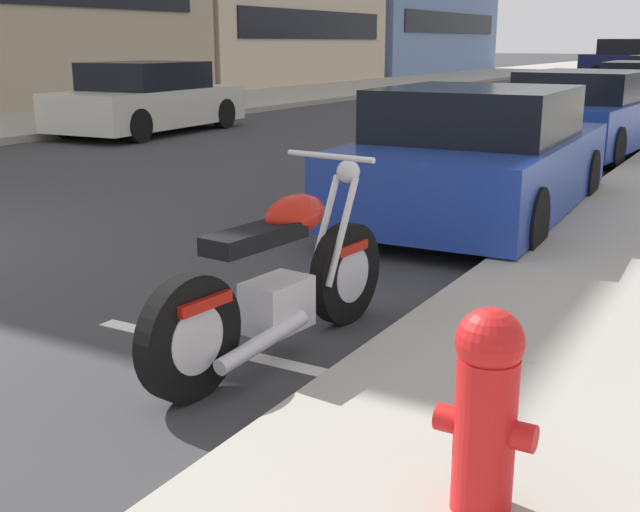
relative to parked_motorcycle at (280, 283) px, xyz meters
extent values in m
cube|color=gray|center=(11.88, 12.04, -0.37)|extent=(120.00, 5.00, 0.14)
cube|color=silver|center=(-0.12, 0.19, -0.43)|extent=(0.12, 2.20, 0.01)
cylinder|color=black|center=(0.69, -0.06, -0.11)|extent=(0.67, 0.17, 0.66)
cylinder|color=silver|center=(0.69, -0.06, -0.11)|extent=(0.37, 0.15, 0.36)
cylinder|color=black|center=(-0.73, 0.07, -0.11)|extent=(0.67, 0.17, 0.66)
cylinder|color=silver|center=(-0.73, 0.07, -0.11)|extent=(0.37, 0.15, 0.36)
cube|color=silver|center=(-0.02, 0.01, -0.12)|extent=(0.42, 0.30, 0.30)
cube|color=black|center=(-0.20, 0.02, 0.31)|extent=(0.70, 0.28, 0.10)
ellipsoid|color=#B7190F|center=(0.16, -0.01, 0.37)|extent=(0.50, 0.28, 0.24)
cube|color=#B7190F|center=(-0.68, 0.07, 0.08)|extent=(0.38, 0.21, 0.06)
cube|color=#B7190F|center=(0.67, -0.06, 0.08)|extent=(0.33, 0.19, 0.06)
cylinder|color=silver|center=(0.55, 0.02, 0.21)|extent=(0.34, 0.08, 0.65)
cylinder|color=silver|center=(0.53, -0.12, 0.21)|extent=(0.34, 0.08, 0.65)
cylinder|color=silver|center=(0.51, -0.04, 0.67)|extent=(0.09, 0.62, 0.04)
sphere|color=silver|center=(0.71, -0.06, 0.55)|extent=(0.15, 0.15, 0.15)
cylinder|color=silver|center=(-0.33, -0.11, -0.22)|extent=(0.71, 0.16, 0.16)
cube|color=navy|center=(4.13, 0.25, 0.07)|extent=(4.09, 2.01, 0.69)
cube|color=black|center=(3.96, 0.25, 0.67)|extent=(2.02, 1.78, 0.50)
cylinder|color=black|center=(5.42, 1.15, -0.13)|extent=(0.63, 0.25, 0.62)
cylinder|color=black|center=(5.49, -0.54, -0.13)|extent=(0.63, 0.25, 0.62)
cylinder|color=black|center=(2.77, 1.04, -0.13)|extent=(0.63, 0.25, 0.62)
cylinder|color=black|center=(2.84, -0.64, -0.13)|extent=(0.63, 0.25, 0.62)
cube|color=navy|center=(9.72, 0.43, 0.08)|extent=(4.39, 2.08, 0.71)
cube|color=black|center=(9.70, 0.43, 0.67)|extent=(2.35, 1.82, 0.46)
cylinder|color=black|center=(11.18, 1.19, -0.13)|extent=(0.63, 0.25, 0.62)
cylinder|color=black|center=(8.35, 1.35, -0.13)|extent=(0.63, 0.25, 0.62)
cylinder|color=black|center=(8.25, -0.33, -0.13)|extent=(0.63, 0.25, 0.62)
cylinder|color=black|center=(16.32, 1.15, -0.13)|extent=(0.63, 0.25, 0.62)
cylinder|color=black|center=(13.47, 1.01, -0.13)|extent=(0.63, 0.25, 0.62)
cylinder|color=black|center=(21.14, 1.30, -0.13)|extent=(0.62, 0.23, 0.62)
cylinder|color=black|center=(18.48, 1.35, -0.13)|extent=(0.62, 0.23, 0.62)
cylinder|color=black|center=(34.81, 5.29, -0.06)|extent=(0.26, 0.76, 0.76)
cylinder|color=black|center=(36.66, 5.28, -0.06)|extent=(0.26, 0.76, 0.76)
cube|color=beige|center=(8.57, 8.68, 0.08)|extent=(4.44, 2.12, 0.72)
cube|color=black|center=(8.50, 8.67, 0.70)|extent=(2.36, 1.83, 0.53)
cylinder|color=black|center=(7.21, 7.75, -0.13)|extent=(0.63, 0.26, 0.62)
cylinder|color=black|center=(7.09, 9.40, -0.13)|extent=(0.63, 0.26, 0.62)
cylinder|color=black|center=(10.05, 7.95, -0.13)|extent=(0.63, 0.26, 0.62)
cylinder|color=black|center=(9.94, 9.60, -0.13)|extent=(0.63, 0.26, 0.62)
cylinder|color=red|center=(-1.16, -1.61, 0.00)|extent=(0.22, 0.22, 0.59)
sphere|color=red|center=(-1.16, -1.61, 0.35)|extent=(0.24, 0.24, 0.24)
cylinder|color=red|center=(-1.16, -1.47, 0.03)|extent=(0.10, 0.08, 0.10)
cylinder|color=red|center=(-1.16, -1.75, 0.03)|extent=(0.10, 0.08, 0.10)
cube|color=black|center=(24.86, 14.31, 2.02)|extent=(10.78, 0.06, 1.10)
cube|color=black|center=(39.97, 14.31, 2.38)|extent=(13.15, 0.06, 1.10)
camera|label=1|loc=(-3.64, -2.38, 1.34)|focal=44.45mm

